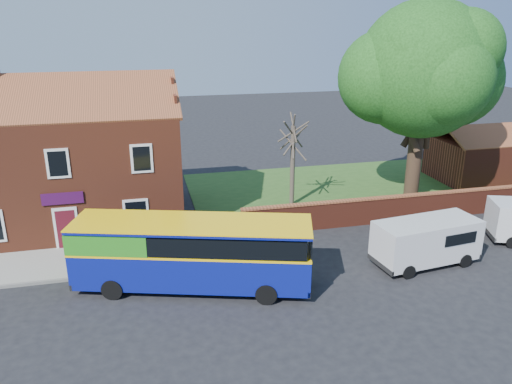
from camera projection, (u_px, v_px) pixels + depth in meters
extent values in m
plane|color=black|center=(229.00, 309.00, 20.46)|extent=(120.00, 120.00, 0.00)
cube|color=gray|center=(65.00, 263.00, 24.19)|extent=(18.00, 3.50, 0.12)
cube|color=slate|center=(61.00, 280.00, 22.58)|extent=(18.00, 0.15, 0.14)
cube|color=#426B28|center=(376.00, 187.00, 35.24)|extent=(26.00, 12.00, 0.04)
cube|color=brown|center=(70.00, 167.00, 28.42)|extent=(12.00, 8.00, 6.50)
cube|color=brown|center=(56.00, 98.00, 25.18)|extent=(12.30, 4.08, 2.16)
cube|color=brown|center=(65.00, 88.00, 28.85)|extent=(12.30, 4.08, 2.16)
cube|color=black|center=(58.00, 164.00, 24.27)|extent=(1.10, 0.06, 1.50)
cube|color=#4C0F19|center=(67.00, 230.00, 25.41)|extent=(0.95, 0.04, 2.10)
cube|color=silver|center=(67.00, 229.00, 25.41)|extent=(1.20, 0.06, 2.30)
cube|color=#380C38|center=(62.00, 198.00, 24.84)|extent=(2.00, 0.06, 0.60)
cube|color=maroon|center=(423.00, 207.00, 29.49)|extent=(22.00, 0.30, 1.50)
cube|color=brown|center=(425.00, 194.00, 29.22)|extent=(22.00, 0.38, 0.10)
cube|color=maroon|center=(490.00, 159.00, 36.72)|extent=(8.00, 5.00, 3.00)
cube|color=brown|center=(506.00, 135.00, 34.90)|extent=(8.20, 2.56, 1.24)
cube|color=brown|center=(483.00, 128.00, 37.19)|extent=(8.20, 2.56, 1.24)
cube|color=navy|center=(193.00, 263.00, 21.79)|extent=(10.48, 5.39, 1.62)
cube|color=yellow|center=(192.00, 246.00, 21.53)|extent=(10.51, 5.41, 0.10)
cube|color=black|center=(192.00, 236.00, 21.37)|extent=(10.10, 5.29, 0.81)
cube|color=#2C8E1F|center=(115.00, 234.00, 21.56)|extent=(4.06, 3.48, 0.86)
cube|color=navy|center=(191.00, 224.00, 21.19)|extent=(10.48, 5.39, 0.14)
cube|color=yellow|center=(191.00, 223.00, 21.16)|extent=(10.53, 5.44, 0.06)
cylinder|color=black|center=(112.00, 289.00, 21.09)|extent=(0.96, 0.53, 0.92)
cylinder|color=black|center=(129.00, 263.00, 23.33)|extent=(0.96, 0.53, 0.92)
cylinder|color=black|center=(266.00, 294.00, 20.72)|extent=(0.96, 0.53, 0.92)
cylinder|color=black|center=(268.00, 267.00, 22.97)|extent=(0.96, 0.53, 0.92)
cube|color=silver|center=(426.00, 240.00, 23.86)|extent=(5.27, 2.62, 1.92)
cube|color=black|center=(465.00, 227.00, 24.50)|extent=(0.29, 1.72, 0.76)
cube|color=black|center=(465.00, 248.00, 24.96)|extent=(0.35, 2.02, 0.24)
cylinder|color=black|center=(408.00, 272.00, 22.79)|extent=(0.69, 0.30, 0.67)
cylinder|color=black|center=(384.00, 254.00, 24.47)|extent=(0.69, 0.30, 0.67)
cylinder|color=black|center=(465.00, 260.00, 23.85)|extent=(0.69, 0.30, 0.67)
cylinder|color=black|center=(438.00, 244.00, 25.54)|extent=(0.69, 0.30, 0.67)
cylinder|color=black|center=(512.00, 242.00, 25.82)|extent=(0.69, 0.42, 0.66)
cylinder|color=black|center=(499.00, 228.00, 27.58)|extent=(0.69, 0.42, 0.66)
cylinder|color=black|center=(414.00, 165.00, 31.35)|extent=(0.90, 0.90, 5.17)
sphere|color=#2F7F27|center=(424.00, 70.00, 29.42)|extent=(8.09, 8.09, 8.09)
sphere|color=#2F7F27|center=(453.00, 79.00, 30.57)|extent=(5.84, 5.84, 5.84)
sphere|color=#2F7F27|center=(385.00, 77.00, 29.72)|extent=(5.62, 5.62, 5.62)
cylinder|color=#4C4238|center=(293.00, 167.00, 31.01)|extent=(0.29, 0.29, 5.14)
cylinder|color=#4C4238|center=(293.00, 138.00, 30.40)|extent=(0.30, 2.51, 2.02)
cylinder|color=#4C4238|center=(293.00, 141.00, 30.46)|extent=(1.31, 1.85, 1.85)
cylinder|color=#4C4238|center=(293.00, 135.00, 30.34)|extent=(2.10, 0.96, 2.05)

